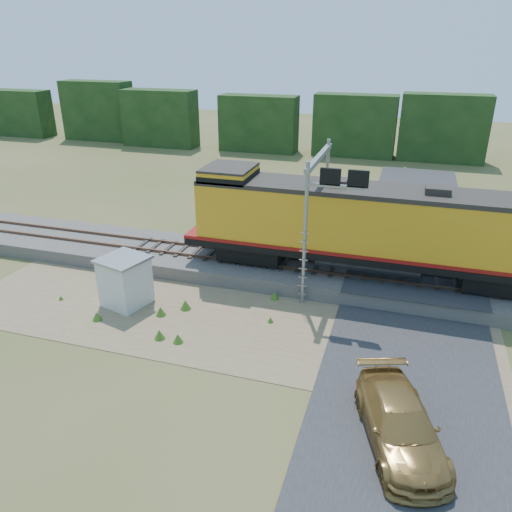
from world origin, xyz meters
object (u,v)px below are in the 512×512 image
(locomotive, at_px, (365,226))
(shed, at_px, (125,281))
(car, at_px, (400,424))
(signal_gantry, at_px, (323,189))

(locomotive, distance_m, shed, 12.57)
(locomotive, relative_size, shed, 7.54)
(locomotive, relative_size, car, 3.69)
(shed, bearing_deg, car, -7.28)
(locomotive, xyz_separation_m, shed, (-11.09, -5.49, -2.20))
(signal_gantry, height_order, car, signal_gantry)
(car, bearing_deg, signal_gantry, 95.26)
(signal_gantry, xyz_separation_m, car, (4.73, -10.54, -4.69))
(locomotive, distance_m, car, 11.80)
(signal_gantry, bearing_deg, locomotive, 16.91)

